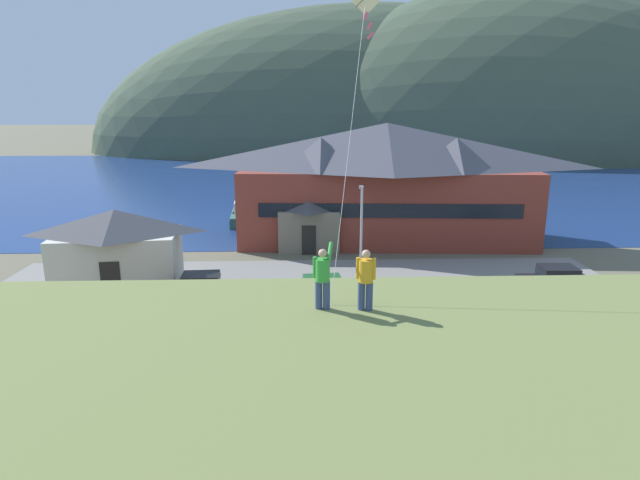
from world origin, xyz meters
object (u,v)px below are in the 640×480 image
harbor_lodge (386,180)px  flying_kite (365,10)px  parked_car_mid_row_near (556,280)px  parked_car_lone_by_shed (513,314)px  parked_car_front_row_silver (321,292)px  person_kite_flyer (323,276)px  moored_boat_wharfside (246,211)px  person_companion (366,278)px  wharf_dock (279,214)px  storage_shed_near_lot (118,251)px  moored_boat_outer_mooring (310,210)px  parked_car_mid_row_center (153,323)px  parking_light_pole (361,226)px  storage_shed_waterside (309,217)px  parked_car_back_row_left (278,325)px  moored_boat_inner_slip (243,215)px  parked_car_front_row_end (200,288)px

harbor_lodge → flying_kite: size_ratio=2.63×
parked_car_mid_row_near → parked_car_lone_by_shed: size_ratio=0.99×
parked_car_front_row_silver → person_kite_flyer: size_ratio=2.34×
moored_boat_wharfside → person_companion: bearing=-79.6°
parked_car_mid_row_near → parked_car_lone_by_shed: (-4.67, -5.23, 0.00)m
harbor_lodge → parked_car_mid_row_near: harbor_lodge is taller
wharf_dock → moored_boat_wharfside: (-3.33, -0.42, 0.37)m
storage_shed_near_lot → parked_car_lone_by_shed: size_ratio=1.87×
harbor_lodge → moored_boat_outer_mooring: 13.05m
storage_shed_near_lot → parked_car_mid_row_center: bearing=-61.5°
parked_car_mid_row_near → storage_shed_near_lot: bearing=176.9°
parked_car_mid_row_near → flying_kite: flying_kite is taller
storage_shed_near_lot → parking_light_pole: (15.01, 2.25, 0.95)m
person_kite_flyer → person_companion: size_ratio=1.07×
storage_shed_waterside → flying_kite: bearing=-86.0°
parked_car_mid_row_center → parked_car_lone_by_shed: same height
storage_shed_near_lot → parked_car_mid_row_center: 8.32m
moored_boat_wharfside → parked_car_mid_row_near: moored_boat_wharfside is taller
moored_boat_outer_mooring → parked_car_mid_row_near: bearing=-59.7°
parked_car_back_row_left → wharf_dock: bearing=92.2°
person_kite_flyer → parked_car_back_row_left: bearing=99.9°
parked_car_lone_by_shed → person_kite_flyer: 15.80m
storage_shed_waterside → flying_kite: flying_kite is taller
flying_kite → moored_boat_outer_mooring: bearing=92.2°
moored_boat_inner_slip → parked_car_lone_by_shed: (16.41, -27.27, 0.34)m
storage_shed_near_lot → parked_car_front_row_silver: 12.64m
storage_shed_near_lot → parked_car_mid_row_near: bearing=-3.1°
parked_car_mid_row_center → person_companion: person_companion is taller
parked_car_front_row_end → parking_light_pole: size_ratio=0.70×
storage_shed_near_lot → parked_car_front_row_end: (5.20, -2.07, -1.69)m
storage_shed_waterside → parked_car_lone_by_shed: size_ratio=1.22×
harbor_lodge → storage_shed_waterside: bearing=-163.9°
moored_boat_wharfside → parked_car_mid_row_center: moored_boat_wharfside is taller
parked_car_mid_row_center → person_companion: 14.84m
wharf_dock → person_companion: 41.22m
moored_boat_outer_mooring → flying_kite: flying_kite is taller
storage_shed_waterside → parked_car_front_row_end: size_ratio=1.23×
wharf_dock → person_kite_flyer: size_ratio=5.49×
storage_shed_waterside → person_kite_flyer: bearing=-90.2°
parked_car_back_row_left → person_kite_flyer: size_ratio=2.35×
parked_car_front_row_end → flying_kite: flying_kite is taller
moored_boat_wharfside → parked_car_front_row_end: (-0.27, -24.63, 0.34)m
moored_boat_wharfside → parking_light_pole: bearing=-64.8°
person_kite_flyer → storage_shed_near_lot: bearing=123.8°
parked_car_mid_row_center → parked_car_lone_by_shed: size_ratio=1.00×
moored_boat_outer_mooring → parked_car_lone_by_shed: bearing=-71.9°
wharf_dock → parking_light_pole: (6.22, -20.73, 3.36)m
moored_boat_wharfside → moored_boat_outer_mooring: same height
storage_shed_near_lot → flying_kite: size_ratio=0.82×
storage_shed_waterside → parked_car_front_row_end: storage_shed_waterside is taller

